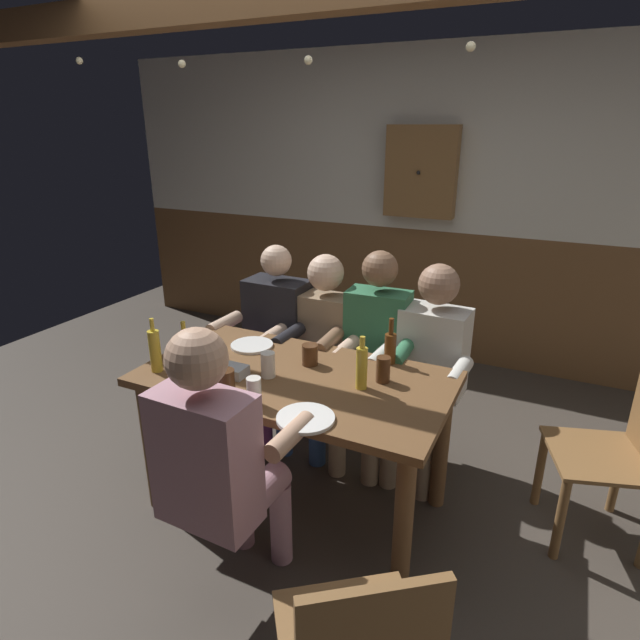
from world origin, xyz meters
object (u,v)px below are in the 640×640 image
Objects in this scene: condiment_caddy at (233,371)px; pint_glass_2 at (310,355)px; person_1 at (320,342)px; pint_glass_1 at (254,392)px; bottle_2 at (362,367)px; pint_glass_3 at (268,365)px; person_4 at (218,457)px; plate_0 at (306,418)px; pint_glass_0 at (226,382)px; person_2 at (372,351)px; bottle_3 at (390,347)px; plate_1 at (252,345)px; bottle_1 at (155,350)px; pint_glass_4 at (383,369)px; dining_table at (295,397)px; person_0 at (272,333)px; chair_empty_near_left at (619,453)px; person_3 at (429,361)px; wall_dart_cabinet at (421,172)px; bottle_0 at (185,347)px.

pint_glass_2 is (0.28, 0.28, 0.03)m from condiment_caddy.
person_1 is 1.00m from pint_glass_1.
person_1 is 0.83m from bottle_2.
person_4 is at bearing -79.03° from pint_glass_3.
pint_glass_0 reaches higher than plate_0.
person_2 is 1.00× the size of person_4.
person_2 is at bearing 124.12° from bottle_3.
bottle_1 is at bearing -119.26° from plate_1.
pint_glass_1 is 0.62m from pint_glass_4.
dining_table is 6.49× the size of plate_1.
person_0 is at bearing 1.03° from person_1.
plate_0 is (0.06, -0.97, 0.09)m from person_2.
bottle_2 is at bearing 13.98° from condiment_caddy.
chair_empty_near_left is (1.29, -0.17, -0.20)m from person_2.
pint_glass_2 is at bearing 86.58° from pint_glass_1.
person_3 is 8.68× the size of condiment_caddy.
pint_glass_1 reaches higher than pint_glass_0.
bottle_3 is (0.64, 0.47, 0.06)m from condiment_caddy.
wall_dart_cabinet is at bearing 90.71° from dining_table.
pint_glass_3 is (0.53, 0.19, -0.05)m from bottle_1.
person_4 is 1.84m from chair_empty_near_left.
condiment_caddy is at bearing -96.04° from wall_dart_cabinet.
bottle_2 is (0.51, -0.62, 0.21)m from person_1.
person_2 reaches higher than person_3.
person_3 is 0.99m from plate_1.
pint_glass_0 is at bearing 97.08° from chair_empty_near_left.
wall_dart_cabinet is (0.35, 1.96, 0.79)m from plate_1.
chair_empty_near_left is 1.16m from pint_glass_4.
condiment_caddy is at bearing 57.31° from person_2.
bottle_3 is at bearing 25.73° from bottle_0.
pint_glass_4 is at bearing 90.35° from chair_empty_near_left.
dining_table is at bearing 56.80° from pint_glass_0.
bottle_0 reaches higher than dining_table.
person_0 is 1.37m from person_4.
person_1 is at bearing 95.04° from pint_glass_3.
person_3 reaches higher than condiment_caddy.
condiment_caddy is (-0.27, 0.50, 0.10)m from person_4.
person_2 is at bearing 105.34° from bottle_2.
person_1 is 4.33× the size of bottle_1.
person_2 is 0.53m from pint_glass_2.
condiment_caddy is at bearing 141.71° from pint_glass_1.
person_2 is 9.48× the size of pint_glass_1.
person_0 reaches higher than pint_glass_1.
pint_glass_1 is 0.19× the size of wall_dart_cabinet.
pint_glass_4 is (0.41, 0.12, 0.19)m from dining_table.
condiment_caddy reaches higher than plate_1.
person_0 is 0.68m from person_2.
dining_table is 6.69× the size of bottle_0.
plate_0 is at bearing -6.80° from pint_glass_0.
plate_1 is 0.65m from pint_glass_1.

